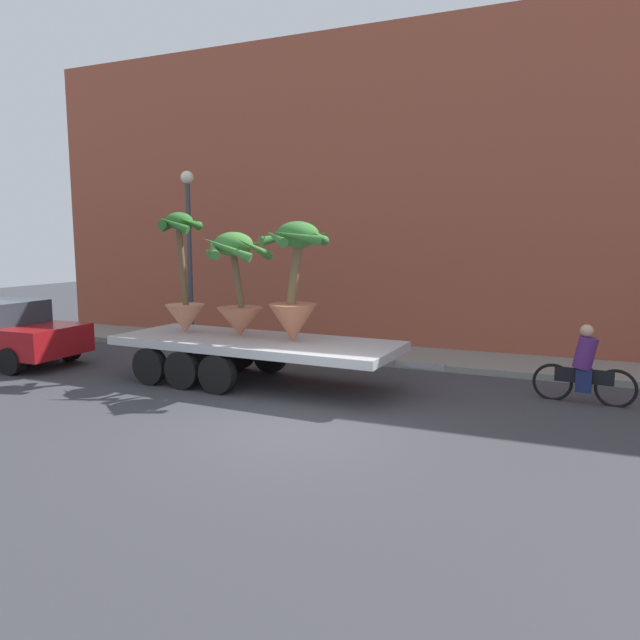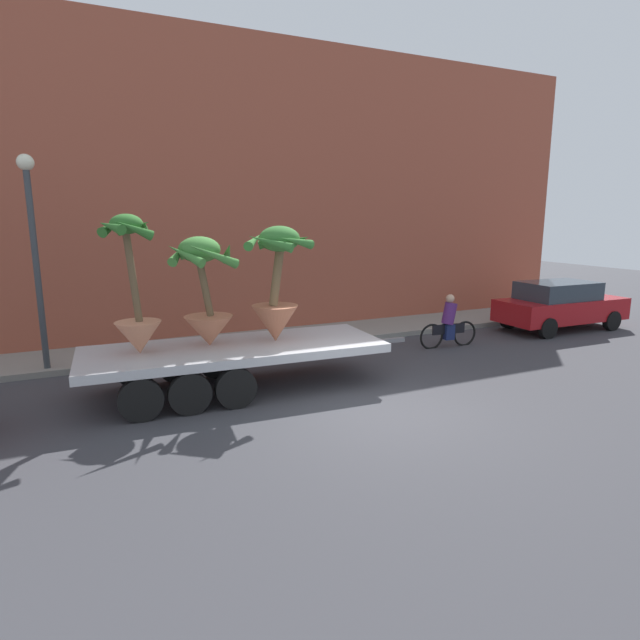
% 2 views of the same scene
% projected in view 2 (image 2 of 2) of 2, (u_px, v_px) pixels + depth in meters
% --- Properties ---
extents(ground_plane, '(60.00, 60.00, 0.00)m').
position_uv_depth(ground_plane, '(376.00, 411.00, 9.87)').
color(ground_plane, '#38383D').
extents(sidewalk, '(24.00, 2.20, 0.15)m').
position_uv_depth(sidewalk, '(269.00, 340.00, 15.28)').
color(sidewalk, gray).
rests_on(sidewalk, ground).
extents(building_facade, '(24.00, 1.20, 8.81)m').
position_uv_depth(building_facade, '(248.00, 191.00, 15.93)').
color(building_facade, '#9E4C38').
rests_on(building_facade, ground).
extents(flatbed_trailer, '(7.27, 2.55, 0.98)m').
position_uv_depth(flatbed_trailer, '(223.00, 356.00, 10.85)').
color(flatbed_trailer, '#B7BABF').
rests_on(flatbed_trailer, ground).
extents(potted_palm_rear, '(1.51, 1.57, 2.47)m').
position_uv_depth(potted_palm_rear, '(277.00, 287.00, 11.06)').
color(potted_palm_rear, '#B26647').
rests_on(potted_palm_rear, flatbed_trailer).
extents(potted_palm_middle, '(1.46, 1.43, 2.27)m').
position_uv_depth(potted_palm_middle, '(205.00, 294.00, 10.65)').
color(potted_palm_middle, '#C17251').
rests_on(potted_palm_middle, flatbed_trailer).
extents(potted_palm_front, '(1.09, 1.07, 2.72)m').
position_uv_depth(potted_palm_front, '(135.00, 299.00, 10.03)').
color(potted_palm_front, tan).
rests_on(potted_palm_front, flatbed_trailer).
extents(cyclist, '(1.84, 0.37, 1.54)m').
position_uv_depth(cyclist, '(449.00, 324.00, 14.61)').
color(cyclist, black).
rests_on(cyclist, ground).
extents(parked_car, '(4.37, 1.88, 1.58)m').
position_uv_depth(parked_car, '(560.00, 305.00, 16.84)').
color(parked_car, maroon).
rests_on(parked_car, ground).
extents(street_lamp, '(0.36, 0.36, 4.83)m').
position_uv_depth(street_lamp, '(33.00, 235.00, 11.55)').
color(street_lamp, '#383D42').
rests_on(street_lamp, sidewalk).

